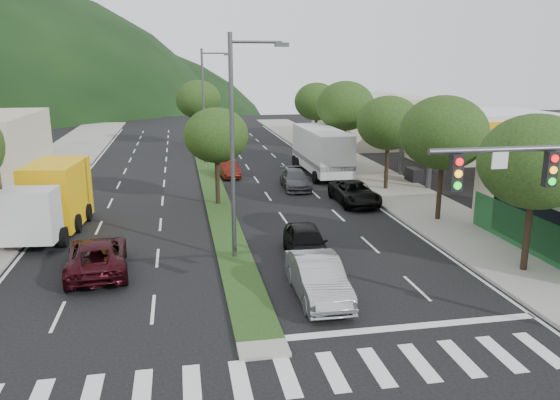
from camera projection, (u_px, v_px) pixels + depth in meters
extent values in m
plane|color=black|center=(261.00, 344.00, 17.47)|extent=(160.00, 160.00, 0.00)
cube|color=gray|center=(368.00, 175.00, 43.52)|extent=(5.00, 90.00, 0.15)
cube|color=gray|center=(28.00, 188.00, 38.95)|extent=(6.00, 90.00, 0.15)
cube|color=black|center=(209.00, 174.00, 44.15)|extent=(1.60, 56.00, 0.12)
cube|color=silver|center=(272.00, 378.00, 15.56)|extent=(19.00, 2.20, 0.01)
cylinder|color=#47494C|center=(525.00, 149.00, 15.87)|extent=(6.00, 0.18, 0.18)
cube|color=black|center=(550.00, 169.00, 16.02)|extent=(0.35, 0.25, 1.05)
cube|color=black|center=(456.00, 173.00, 15.48)|extent=(0.35, 0.25, 1.05)
cube|color=silver|center=(468.00, 115.00, 40.63)|extent=(12.00, 8.00, 0.50)
cube|color=orange|center=(467.00, 120.00, 40.72)|extent=(12.20, 8.20, 0.50)
cylinder|color=#47494C|center=(430.00, 158.00, 38.19)|extent=(0.36, 0.36, 4.60)
cylinder|color=#47494C|center=(533.00, 155.00, 39.62)|extent=(0.36, 0.36, 4.60)
cylinder|color=#47494C|center=(402.00, 148.00, 42.96)|extent=(0.36, 0.36, 4.60)
cylinder|color=#47494C|center=(494.00, 145.00, 44.39)|extent=(0.36, 0.36, 4.60)
cube|color=black|center=(414.00, 176.00, 41.00)|extent=(0.80, 1.60, 1.10)
cube|color=black|center=(510.00, 172.00, 42.43)|extent=(0.80, 1.60, 1.10)
cube|color=#BEB097|center=(371.00, 119.00, 62.28)|extent=(10.00, 16.00, 5.20)
cylinder|color=black|center=(528.00, 229.00, 22.95)|extent=(0.28, 0.28, 3.64)
ellipsoid|color=black|center=(536.00, 162.00, 22.26)|extent=(4.60, 4.60, 3.91)
cylinder|color=black|center=(440.00, 186.00, 30.56)|extent=(0.28, 0.28, 3.81)
ellipsoid|color=black|center=(444.00, 133.00, 29.83)|extent=(4.80, 4.80, 4.08)
cylinder|color=black|center=(387.00, 163.00, 38.21)|extent=(0.28, 0.28, 3.58)
ellipsoid|color=black|center=(389.00, 123.00, 37.53)|extent=(4.40, 4.40, 3.74)
cylinder|color=black|center=(344.00, 141.00, 47.71)|extent=(0.28, 0.28, 3.92)
ellipsoid|color=black|center=(345.00, 106.00, 46.96)|extent=(5.00, 5.00, 4.25)
cylinder|color=black|center=(316.00, 130.00, 57.27)|extent=(0.28, 0.28, 3.70)
ellipsoid|color=black|center=(317.00, 102.00, 56.56)|extent=(4.60, 4.60, 3.91)
cylinder|color=black|center=(217.00, 177.00, 34.19)|extent=(0.28, 0.28, 3.36)
ellipsoid|color=black|center=(216.00, 135.00, 33.55)|extent=(4.00, 4.00, 3.40)
cylinder|color=black|center=(199.00, 128.00, 58.93)|extent=(0.28, 0.28, 3.81)
ellipsoid|color=black|center=(198.00, 99.00, 58.20)|extent=(4.80, 4.80, 4.08)
cylinder|color=#47494C|center=(232.00, 151.00, 23.88)|extent=(0.20, 0.20, 10.00)
cylinder|color=#47494C|center=(256.00, 42.00, 22.96)|extent=(2.20, 0.12, 0.12)
cube|color=#47494C|center=(282.00, 45.00, 23.18)|extent=(0.60, 0.25, 0.18)
cylinder|color=#47494C|center=(203.00, 107.00, 47.72)|extent=(0.20, 0.20, 10.00)
cylinder|color=#47494C|center=(215.00, 53.00, 46.80)|extent=(2.20, 0.12, 0.12)
cube|color=#47494C|center=(227.00, 54.00, 47.02)|extent=(0.60, 0.25, 0.18)
imported|color=#9EA0A5|center=(318.00, 278.00, 20.71)|extent=(1.73, 4.86, 1.60)
imported|color=black|center=(97.00, 256.00, 23.29)|extent=(2.97, 5.53, 1.48)
imported|color=black|center=(306.00, 242.00, 25.00)|extent=(2.09, 4.57, 1.52)
imported|color=#47474B|center=(295.00, 179.00, 39.07)|extent=(2.09, 4.65, 1.32)
imported|color=#50120D|center=(229.00, 169.00, 43.07)|extent=(1.70, 3.93, 1.26)
imported|color=black|center=(355.00, 193.00, 34.80)|extent=(2.37, 5.09, 1.41)
cube|color=silver|center=(30.00, 215.00, 25.71)|extent=(2.58, 2.01, 2.53)
cube|color=#E7AA0C|center=(57.00, 193.00, 29.63)|extent=(3.01, 4.86, 3.41)
cube|color=black|center=(55.00, 222.00, 29.11)|extent=(2.87, 6.58, 0.33)
cylinder|color=black|center=(63.00, 237.00, 26.57)|extent=(0.43, 1.02, 0.99)
cylinder|color=black|center=(10.00, 239.00, 26.37)|extent=(0.43, 1.02, 0.99)
cylinder|color=black|center=(77.00, 223.00, 28.89)|extent=(0.43, 1.02, 0.99)
cylinder|color=black|center=(28.00, 224.00, 28.69)|extent=(0.43, 1.02, 0.99)
cylinder|color=black|center=(88.00, 213.00, 30.99)|extent=(0.43, 1.02, 0.99)
cylinder|color=black|center=(42.00, 213.00, 30.80)|extent=(0.43, 1.02, 0.99)
cube|color=silver|center=(321.00, 149.00, 43.90)|extent=(2.70, 9.53, 3.17)
cube|color=#5E5D62|center=(321.00, 159.00, 44.10)|extent=(2.76, 9.53, 0.37)
cylinder|color=black|center=(295.00, 161.00, 47.67)|extent=(0.38, 0.95, 0.95)
cylinder|color=black|center=(324.00, 160.00, 48.16)|extent=(0.38, 0.95, 0.95)
cylinder|color=black|center=(298.00, 163.00, 46.58)|extent=(0.38, 0.95, 0.95)
cylinder|color=black|center=(328.00, 162.00, 47.07)|extent=(0.38, 0.95, 0.95)
cylinder|color=black|center=(316.00, 177.00, 40.78)|extent=(0.38, 0.95, 0.95)
cylinder|color=black|center=(350.00, 176.00, 41.27)|extent=(0.38, 0.95, 0.95)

